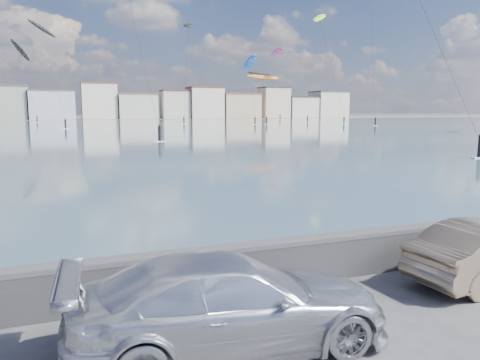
% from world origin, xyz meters
% --- Properties ---
extents(ground, '(700.00, 700.00, 0.00)m').
position_xyz_m(ground, '(0.00, 0.00, 0.00)').
color(ground, '#333335').
rests_on(ground, ground).
extents(bay_water, '(500.00, 177.00, 0.00)m').
position_xyz_m(bay_water, '(0.00, 91.50, 0.01)').
color(bay_water, '#384B57').
rests_on(bay_water, ground).
extents(far_shore_strip, '(500.00, 60.00, 0.00)m').
position_xyz_m(far_shore_strip, '(0.00, 200.00, 0.01)').
color(far_shore_strip, '#4C473D').
rests_on(far_shore_strip, ground).
extents(seawall, '(400.00, 0.36, 1.08)m').
position_xyz_m(seawall, '(0.00, 2.70, 0.58)').
color(seawall, '#28282B').
rests_on(seawall, ground).
extents(far_buildings, '(240.79, 13.26, 14.60)m').
position_xyz_m(far_buildings, '(1.31, 186.00, 6.03)').
color(far_buildings, beige).
rests_on(far_buildings, ground).
extents(car_silver, '(5.39, 2.50, 1.53)m').
position_xyz_m(car_silver, '(-0.48, 0.53, 0.76)').
color(car_silver, silver).
rests_on(car_silver, ground).
extents(kitesurfer_2, '(6.02, 17.20, 18.94)m').
position_xyz_m(kitesurfer_2, '(46.14, 115.83, 16.44)').
color(kitesurfer_2, blue).
rests_on(kitesurfer_2, ground).
extents(kitesurfer_7, '(5.25, 19.66, 23.65)m').
position_xyz_m(kitesurfer_7, '(62.75, 133.58, 21.53)').
color(kitesurfer_7, '#E5338C').
rests_on(kitesurfer_7, ground).
extents(kitesurfer_10, '(7.84, 14.14, 25.12)m').
position_xyz_m(kitesurfer_10, '(-13.56, 153.40, 21.29)').
color(kitesurfer_10, black).
rests_on(kitesurfer_10, ground).
extents(kitesurfer_11, '(9.98, 11.36, 13.75)m').
position_xyz_m(kitesurfer_11, '(49.86, 115.43, 12.56)').
color(kitesurfer_11, orange).
rests_on(kitesurfer_11, ground).
extents(kitesurfer_14, '(7.47, 12.43, 30.24)m').
position_xyz_m(kitesurfer_14, '(63.15, 107.96, 27.56)').
color(kitesurfer_14, '#8CD826').
rests_on(kitesurfer_14, ground).
extents(kitesurfer_17, '(7.21, 13.40, 28.06)m').
position_xyz_m(kitesurfer_17, '(30.66, 122.38, 26.11)').
color(kitesurfer_17, black).
rests_on(kitesurfer_17, ground).
extents(kitesurfer_18, '(10.81, 14.39, 18.04)m').
position_xyz_m(kitesurfer_18, '(67.44, 159.01, 16.97)').
color(kitesurfer_18, black).
rests_on(kitesurfer_18, ground).
extents(kitesurfer_19, '(7.28, 9.83, 21.86)m').
position_xyz_m(kitesurfer_19, '(-5.62, 98.93, 19.46)').
color(kitesurfer_19, black).
rests_on(kitesurfer_19, ground).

